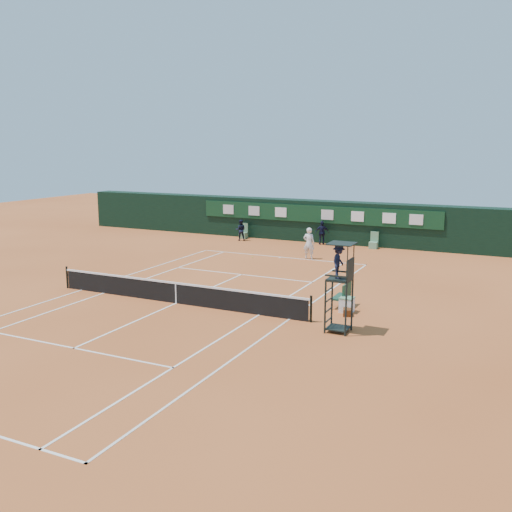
{
  "coord_description": "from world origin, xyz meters",
  "views": [
    {
      "loc": [
        13.91,
        -20.66,
        6.96
      ],
      "look_at": [
        1.08,
        6.0,
        1.2
      ],
      "focal_mm": 40.0,
      "sensor_mm": 36.0,
      "label": 1
    }
  ],
  "objects_px": {
    "umpire_chair": "(340,268)",
    "cooler": "(347,305)",
    "tennis_net": "(176,292)",
    "player": "(309,243)",
    "player_bench": "(344,294)"
  },
  "relations": [
    {
      "from": "umpire_chair",
      "to": "cooler",
      "type": "height_order",
      "value": "umpire_chair"
    },
    {
      "from": "tennis_net",
      "to": "player",
      "type": "distance_m",
      "value": 12.28
    },
    {
      "from": "tennis_net",
      "to": "cooler",
      "type": "distance_m",
      "value": 7.55
    },
    {
      "from": "tennis_net",
      "to": "cooler",
      "type": "bearing_deg",
      "value": 15.39
    },
    {
      "from": "tennis_net",
      "to": "player_bench",
      "type": "height_order",
      "value": "same"
    },
    {
      "from": "player",
      "to": "player_bench",
      "type": "bearing_deg",
      "value": 113.2
    },
    {
      "from": "cooler",
      "to": "umpire_chair",
      "type": "bearing_deg",
      "value": -80.29
    },
    {
      "from": "umpire_chair",
      "to": "player_bench",
      "type": "height_order",
      "value": "umpire_chair"
    },
    {
      "from": "player",
      "to": "cooler",
      "type": "bearing_deg",
      "value": 113.18
    },
    {
      "from": "player_bench",
      "to": "cooler",
      "type": "distance_m",
      "value": 0.79
    },
    {
      "from": "umpire_chair",
      "to": "cooler",
      "type": "bearing_deg",
      "value": 99.71
    },
    {
      "from": "tennis_net",
      "to": "player",
      "type": "xyz_separation_m",
      "value": [
        1.77,
        12.14,
        0.48
      ]
    },
    {
      "from": "tennis_net",
      "to": "cooler",
      "type": "xyz_separation_m",
      "value": [
        7.28,
        2.0,
        -0.18
      ]
    },
    {
      "from": "tennis_net",
      "to": "player_bench",
      "type": "distance_m",
      "value": 7.42
    },
    {
      "from": "umpire_chair",
      "to": "player",
      "type": "height_order",
      "value": "umpire_chair"
    }
  ]
}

